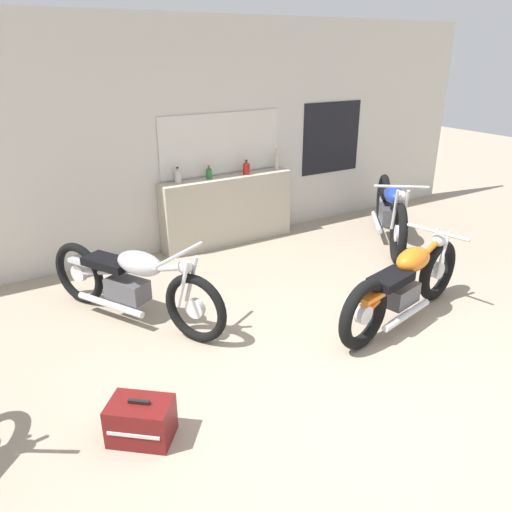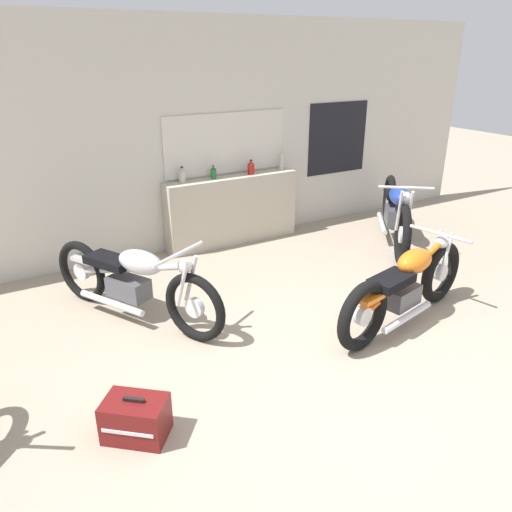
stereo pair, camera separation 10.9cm
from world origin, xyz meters
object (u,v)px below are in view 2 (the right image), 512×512
object	(u,v)px
bottle_right_center	(282,160)
motorcycle_orange	(406,286)
motorcycle_blue	(395,211)
motorcycle_silver	(133,280)
bottle_center	(251,168)
hard_case_darkred	(136,419)
bottle_leftmost	(182,175)
bottle_left_center	(213,173)

from	to	relation	value
bottle_right_center	motorcycle_orange	size ratio (longest dim) A/B	0.15
motorcycle_orange	motorcycle_blue	world-z (taller)	motorcycle_blue
motorcycle_silver	motorcycle_blue	bearing A→B (deg)	4.42
bottle_center	motorcycle_silver	world-z (taller)	bottle_center
motorcycle_blue	hard_case_darkred	distance (m)	4.52
bottle_center	motorcycle_orange	xyz separation A→B (m)	(0.13, -2.69, -0.60)
motorcycle_silver	bottle_leftmost	bearing A→B (deg)	51.58
bottle_right_center	hard_case_darkred	size ratio (longest dim) A/B	0.58
bottle_center	bottle_right_center	xyz separation A→B (m)	(0.49, 0.03, 0.04)
bottle_center	motorcycle_blue	xyz separation A→B (m)	(1.59, -1.06, -0.55)
bottle_leftmost	bottle_right_center	world-z (taller)	bottle_right_center
bottle_leftmost	motorcycle_blue	size ratio (longest dim) A/B	0.11
bottle_leftmost	bottle_center	bearing A→B (deg)	-2.98
bottle_right_center	hard_case_darkred	xyz separation A→B (m)	(-3.02, -2.93, -0.88)
motorcycle_silver	hard_case_darkred	size ratio (longest dim) A/B	3.83
bottle_leftmost	motorcycle_orange	bearing A→B (deg)	-68.71
bottle_center	motorcycle_silver	distance (m)	2.51
bottle_right_center	motorcycle_silver	world-z (taller)	bottle_right_center
bottle_leftmost	motorcycle_blue	bearing A→B (deg)	-23.72
bottle_left_center	motorcycle_orange	xyz separation A→B (m)	(0.65, -2.73, -0.59)
bottle_leftmost	bottle_left_center	bearing A→B (deg)	-1.29
bottle_center	motorcycle_orange	size ratio (longest dim) A/B	0.10
bottle_left_center	bottle_center	world-z (taller)	bottle_center
motorcycle_silver	bottle_right_center	bearing A→B (deg)	28.41
bottle_right_center	motorcycle_orange	world-z (taller)	bottle_right_center
motorcycle_blue	bottle_right_center	bearing A→B (deg)	135.28
bottle_leftmost	motorcycle_blue	xyz separation A→B (m)	(2.53, -1.11, -0.55)
motorcycle_orange	motorcycle_blue	xyz separation A→B (m)	(1.46, 1.63, 0.05)
bottle_left_center	hard_case_darkred	bearing A→B (deg)	-124.34
motorcycle_silver	motorcycle_blue	xyz separation A→B (m)	(3.63, 0.28, 0.03)
bottle_left_center	motorcycle_blue	xyz separation A→B (m)	(2.11, -1.10, -0.54)
bottle_right_center	motorcycle_blue	size ratio (longest dim) A/B	0.16
bottle_center	motorcycle_orange	distance (m)	2.76
motorcycle_silver	hard_case_darkred	world-z (taller)	motorcycle_silver
bottle_right_center	hard_case_darkred	world-z (taller)	bottle_right_center
bottle_left_center	motorcycle_blue	world-z (taller)	bottle_left_center
motorcycle_silver	bottle_center	bearing A→B (deg)	33.32
motorcycle_silver	motorcycle_orange	xyz separation A→B (m)	(2.17, -1.35, -0.02)
bottle_left_center	bottle_right_center	world-z (taller)	bottle_right_center
bottle_right_center	hard_case_darkred	distance (m)	4.30
motorcycle_orange	hard_case_darkred	xyz separation A→B (m)	(-2.66, -0.21, -0.24)
motorcycle_orange	bottle_left_center	bearing A→B (deg)	103.42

